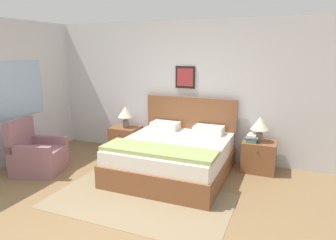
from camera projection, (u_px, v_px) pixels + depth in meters
The scene contains 14 objects.
ground_plane at pixel (108, 224), 3.61m from camera, with size 16.00×16.00×0.00m, color olive.
wall_back at pixel (184, 90), 5.77m from camera, with size 7.87×0.09×2.60m.
wall_left at pixel (19, 92), 5.55m from camera, with size 0.08×5.09×2.60m.
area_rug_main at pixel (139, 201), 4.16m from camera, with size 2.52×1.42×0.01m.
bed at pixel (173, 156), 5.01m from camera, with size 1.77×1.90×1.19m.
armchair at pixel (37, 155), 5.11m from camera, with size 0.91×0.89×0.91m.
nightstand_near_window at pixel (126, 139), 6.14m from camera, with size 0.56×0.50×0.53m.
nightstand_by_door at pixel (259, 156), 5.17m from camera, with size 0.56×0.50×0.53m.
table_lamp_near_window at pixel (125, 113), 6.01m from camera, with size 0.31×0.31×0.43m.
table_lamp_by_door at pixel (260, 125), 5.05m from camera, with size 0.31×0.31×0.43m.
book_thick_bottom at pixel (252, 140), 5.11m from camera, with size 0.18×0.26×0.04m.
book_hardcover_middle at pixel (252, 138), 5.10m from camera, with size 0.24×0.27×0.04m.
book_novel_upper at pixel (252, 137), 5.09m from camera, with size 0.20×0.25×0.02m.
book_slim_near_top at pixel (252, 135), 5.08m from camera, with size 0.16×0.27×0.03m.
Camera 1 is at (1.90, -2.72, 2.03)m, focal length 32.00 mm.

